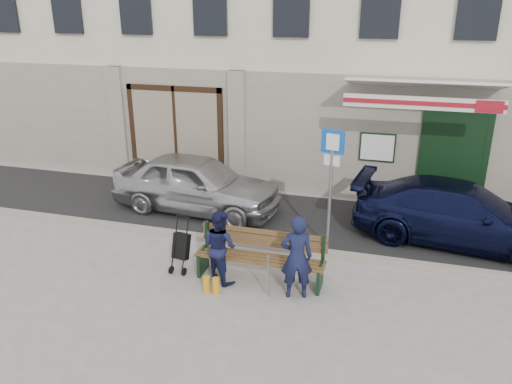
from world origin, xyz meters
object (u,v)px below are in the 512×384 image
at_px(woman, 220,246).
at_px(car_silver, 197,183).
at_px(stroller, 181,247).
at_px(car_navy, 460,214).
at_px(parking_sign, 331,172).
at_px(man, 297,257).
at_px(bench, 258,257).

bearing_deg(woman, car_silver, -32.32).
bearing_deg(stroller, car_silver, 115.91).
xyz_separation_m(car_silver, woman, (1.70, -3.01, -0.01)).
distance_m(car_navy, parking_sign, 3.05).
bearing_deg(man, car_silver, -62.38).
relative_size(man, woman, 1.10).
bearing_deg(bench, man, -24.31).
xyz_separation_m(parking_sign, bench, (-1.06, -1.61, -1.24)).
bearing_deg(man, stroller, -25.04).
xyz_separation_m(car_silver, bench, (2.35, -2.81, -0.25)).
bearing_deg(man, woman, -23.34).
height_order(man, stroller, man).
relative_size(woman, stroller, 1.30).
xyz_separation_m(car_silver, car_navy, (6.05, -0.09, -0.06)).
xyz_separation_m(car_navy, parking_sign, (-2.64, -1.11, 1.04)).
bearing_deg(stroller, car_navy, 37.29).
bearing_deg(car_navy, woman, 130.96).
bearing_deg(car_silver, parking_sign, -104.39).
distance_m(parking_sign, woman, 2.69).
bearing_deg(car_navy, man, 143.76).
xyz_separation_m(car_silver, stroller, (0.85, -2.85, -0.23)).
bearing_deg(woman, car_navy, -117.87).
relative_size(car_navy, parking_sign, 1.76).
height_order(car_silver, stroller, car_silver).
height_order(car_navy, stroller, car_navy).
height_order(car_navy, woman, woman).
height_order(parking_sign, stroller, parking_sign).
xyz_separation_m(car_navy, bench, (-3.70, -2.72, -0.19)).
relative_size(bench, man, 1.57).
distance_m(car_navy, stroller, 5.89).
relative_size(parking_sign, bench, 1.06).
distance_m(man, woman, 1.46).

